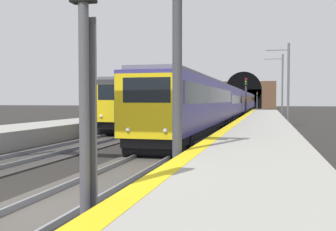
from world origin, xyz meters
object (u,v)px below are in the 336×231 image
at_px(railway_signal_near, 84,61).
at_px(railway_signal_far, 257,99).
at_px(train_adjacent_platform, 197,101).
at_px(train_main_approaching, 234,102).
at_px(railway_signal_mid, 246,94).
at_px(catenary_mast_far, 282,86).
at_px(catenary_mast_near, 288,84).

distance_m(railway_signal_near, railway_signal_far, 101.79).
bearing_deg(train_adjacent_platform, train_main_approaching, 105.86).
relative_size(train_main_approaching, railway_signal_mid, 15.26).
height_order(railway_signal_near, railway_signal_mid, railway_signal_mid).
bearing_deg(catenary_mast_far, railway_signal_far, 4.70).
bearing_deg(catenary_mast_far, train_adjacent_platform, 83.51).
height_order(railway_signal_mid, catenary_mast_far, catenary_mast_far).
bearing_deg(train_adjacent_platform, railway_signal_mid, 73.92).
xyz_separation_m(railway_signal_mid, railway_signal_far, (55.68, 0.00, -0.35)).
distance_m(railway_signal_near, catenary_mast_near, 32.12).
bearing_deg(railway_signal_far, catenary_mast_near, 3.71).
xyz_separation_m(train_main_approaching, railway_signal_near, (-49.46, -1.74, 0.82)).
height_order(railway_signal_far, catenary_mast_far, catenary_mast_far).
xyz_separation_m(railway_signal_far, catenary_mast_far, (-55.08, -4.53, 1.42)).
height_order(train_main_approaching, train_adjacent_platform, train_adjacent_platform).
relative_size(railway_signal_mid, catenary_mast_far, 0.64).
distance_m(catenary_mast_near, catenary_mast_far, 14.93).
distance_m(railway_signal_mid, railway_signal_far, 55.68).
xyz_separation_m(railway_signal_near, catenary_mast_far, (46.71, -4.53, 1.29)).
relative_size(railway_signal_near, railway_signal_mid, 0.93).
relative_size(catenary_mast_near, catenary_mast_far, 0.91).
xyz_separation_m(railway_signal_mid, catenary_mast_far, (0.60, -4.53, 1.07)).
bearing_deg(catenary_mast_far, train_main_approaching, 66.31).
bearing_deg(railway_signal_near, train_main_approaching, -177.99).
xyz_separation_m(train_main_approaching, railway_signal_far, (52.33, -1.74, 0.69)).
bearing_deg(railway_signal_mid, train_adjacent_platform, -105.61).
xyz_separation_m(railway_signal_near, railway_signal_far, (101.79, 0.00, -0.13)).
height_order(train_main_approaching, catenary_mast_far, catenary_mast_far).
bearing_deg(railway_signal_mid, catenary_mast_far, 97.60).
bearing_deg(catenary_mast_near, railway_signal_mid, 17.58).
bearing_deg(railway_signal_mid, catenary_mast_near, 17.58).
bearing_deg(railway_signal_mid, railway_signal_near, 0.00).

